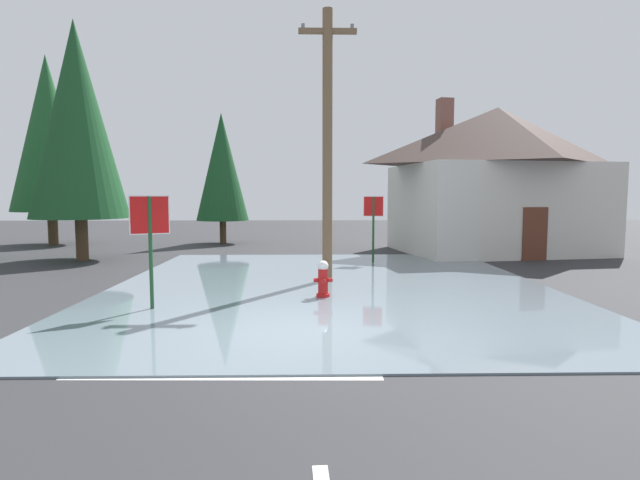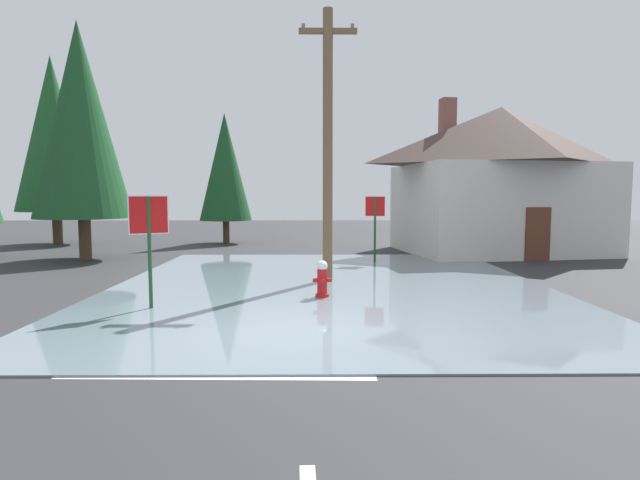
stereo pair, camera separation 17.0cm
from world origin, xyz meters
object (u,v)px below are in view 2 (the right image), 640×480
at_px(pine_tree_far_center, 53,134).
at_px(utility_pole, 328,142).
at_px(stop_sign_far, 375,215).
at_px(pine_tree_tall_left, 80,121).
at_px(fire_hydrant, 322,280).
at_px(house, 499,178).
at_px(stop_sign_near, 149,228).
at_px(pine_tree_short_left, 225,167).

bearing_deg(pine_tree_far_center, utility_pole, -39.81).
height_order(utility_pole, stop_sign_far, utility_pole).
bearing_deg(pine_tree_tall_left, fire_hydrant, -39.21).
relative_size(fire_hydrant, utility_pole, 0.12).
relative_size(fire_hydrant, stop_sign_far, 0.37).
bearing_deg(fire_hydrant, pine_tree_far_center, 134.25).
relative_size(utility_pole, pine_tree_tall_left, 0.85).
relative_size(house, pine_tree_far_center, 1.01).
bearing_deg(pine_tree_far_center, house, -10.07).
relative_size(stop_sign_far, pine_tree_far_center, 0.26).
height_order(stop_sign_near, utility_pole, utility_pole).
height_order(stop_sign_far, pine_tree_far_center, pine_tree_far_center).
relative_size(stop_sign_far, pine_tree_tall_left, 0.27).
relative_size(stop_sign_near, pine_tree_short_left, 0.38).
bearing_deg(fire_hydrant, stop_sign_far, 72.30).
bearing_deg(stop_sign_far, house, 31.44).
xyz_separation_m(house, pine_tree_tall_left, (-16.54, -2.43, 2.01)).
bearing_deg(pine_tree_tall_left, pine_tree_far_center, 124.02).
distance_m(utility_pole, house, 10.49).
relative_size(stop_sign_near, utility_pole, 0.33).
bearing_deg(stop_sign_near, fire_hydrant, 17.85).
xyz_separation_m(fire_hydrant, pine_tree_tall_left, (-8.88, 7.25, 4.76)).
bearing_deg(utility_pole, house, 44.41).
height_order(pine_tree_short_left, pine_tree_far_center, pine_tree_far_center).
height_order(utility_pole, pine_tree_far_center, pine_tree_far_center).
distance_m(utility_pole, pine_tree_short_left, 12.44).
bearing_deg(house, fire_hydrant, -128.37).
height_order(stop_sign_near, stop_sign_far, stop_sign_near).
xyz_separation_m(fire_hydrant, stop_sign_far, (1.98, 6.20, 1.28)).
distance_m(fire_hydrant, pine_tree_far_center, 19.28).
height_order(pine_tree_tall_left, pine_tree_far_center, pine_tree_far_center).
xyz_separation_m(fire_hydrant, pine_tree_far_center, (-13.00, 13.34, 4.96)).
xyz_separation_m(stop_sign_far, pine_tree_short_left, (-6.68, 7.59, 2.12)).
bearing_deg(pine_tree_far_center, pine_tree_tall_left, -55.98).
bearing_deg(house, pine_tree_tall_left, -171.66).
distance_m(utility_pole, stop_sign_far, 4.79).
bearing_deg(utility_pole, pine_tree_short_left, 113.11).
bearing_deg(pine_tree_short_left, utility_pole, -66.89).
xyz_separation_m(stop_sign_far, pine_tree_tall_left, (-10.86, 1.05, 3.48)).
distance_m(pine_tree_tall_left, pine_tree_far_center, 7.36).
bearing_deg(stop_sign_far, pine_tree_far_center, 154.50).
bearing_deg(utility_pole, pine_tree_far_center, 140.19).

